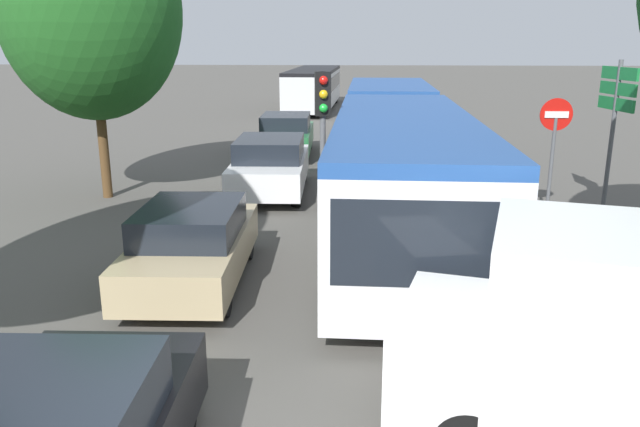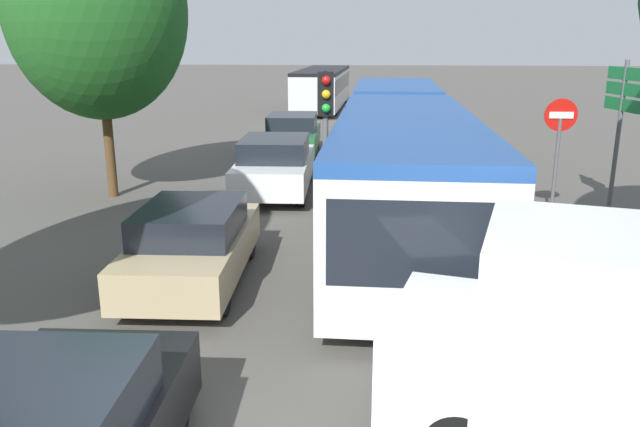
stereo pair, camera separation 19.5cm
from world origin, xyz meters
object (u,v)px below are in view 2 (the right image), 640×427
(city_bus_rear, at_px, (323,86))
(queued_car_tan, at_px, (193,244))
(queued_car_green, at_px, (293,134))
(tree_left_mid, at_px, (94,15))
(queued_car_white, at_px, (275,165))
(no_entry_sign, at_px, (558,143))
(articulated_bus, at_px, (400,142))
(traffic_light, at_px, (326,116))
(direction_sign_post, at_px, (622,107))

(city_bus_rear, height_order, queued_car_tan, city_bus_rear)
(queued_car_green, distance_m, tree_left_mid, 8.57)
(queued_car_tan, distance_m, queued_car_white, 6.57)
(no_entry_sign, bearing_deg, queued_car_tan, -60.57)
(articulated_bus, xyz_separation_m, queued_car_green, (-3.50, 6.15, -0.75))
(queued_car_white, distance_m, queued_car_green, 5.80)
(traffic_light, height_order, direction_sign_post, direction_sign_post)
(city_bus_rear, height_order, direction_sign_post, direction_sign_post)
(queued_car_tan, bearing_deg, queued_car_white, -5.54)
(articulated_bus, bearing_deg, queued_car_green, -149.19)
(queued_car_white, bearing_deg, queued_car_green, 0.35)
(traffic_light, bearing_deg, queued_car_green, -177.57)
(queued_car_green, relative_size, traffic_light, 1.26)
(tree_left_mid, bearing_deg, queued_car_tan, -56.56)
(queued_car_white, bearing_deg, queued_car_tan, 174.46)
(city_bus_rear, relative_size, queued_car_white, 2.49)
(articulated_bus, height_order, queued_car_green, articulated_bus)
(queued_car_tan, distance_m, no_entry_sign, 8.16)
(queued_car_green, height_order, traffic_light, traffic_light)
(city_bus_rear, relative_size, queued_car_green, 2.57)
(traffic_light, bearing_deg, queued_car_tan, -41.00)
(articulated_bus, height_order, no_entry_sign, no_entry_sign)
(city_bus_rear, xyz_separation_m, traffic_light, (1.83, -24.84, 1.14))
(queued_car_tan, bearing_deg, city_bus_rear, -2.09)
(queued_car_white, xyz_separation_m, no_entry_sign, (6.59, -2.59, 1.11))
(queued_car_green, distance_m, no_entry_sign, 10.85)
(direction_sign_post, bearing_deg, traffic_light, 4.54)
(city_bus_rear, height_order, no_entry_sign, no_entry_sign)
(queued_car_tan, relative_size, direction_sign_post, 1.12)
(queued_car_white, height_order, traffic_light, traffic_light)
(traffic_light, bearing_deg, tree_left_mid, -123.27)
(direction_sign_post, relative_size, tree_left_mid, 0.48)
(no_entry_sign, bearing_deg, queued_car_green, -140.97)
(queued_car_tan, height_order, queued_car_green, queued_car_green)
(city_bus_rear, xyz_separation_m, queued_car_green, (0.04, -15.69, -0.62))
(articulated_bus, xyz_separation_m, queued_car_white, (-3.29, 0.35, -0.73))
(articulated_bus, height_order, queued_car_tan, articulated_bus)
(articulated_bus, distance_m, city_bus_rear, 22.12)
(city_bus_rear, bearing_deg, traffic_light, -173.69)
(queued_car_white, bearing_deg, no_entry_sign, -113.14)
(city_bus_rear, height_order, tree_left_mid, tree_left_mid)
(articulated_bus, height_order, tree_left_mid, tree_left_mid)
(articulated_bus, bearing_deg, queued_car_tan, -29.93)
(city_bus_rear, bearing_deg, direction_sign_post, -158.03)
(articulated_bus, bearing_deg, direction_sign_post, 75.04)
(queued_car_tan, height_order, queued_car_white, queued_car_white)
(city_bus_rear, relative_size, direction_sign_post, 3.06)
(no_entry_sign, distance_m, direction_sign_post, 1.90)
(traffic_light, bearing_deg, city_bus_rear, 175.57)
(queued_car_green, height_order, tree_left_mid, tree_left_mid)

